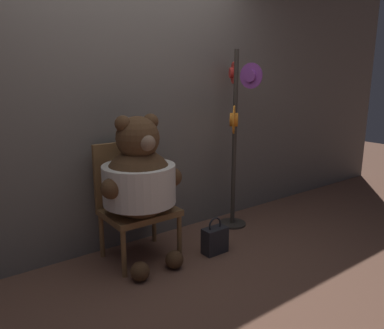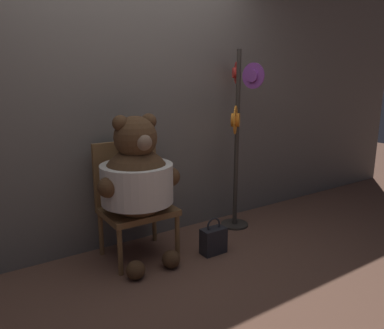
{
  "view_description": "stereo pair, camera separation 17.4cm",
  "coord_description": "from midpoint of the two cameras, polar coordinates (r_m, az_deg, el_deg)",
  "views": [
    {
      "loc": [
        -1.48,
        -2.38,
        1.52
      ],
      "look_at": [
        0.47,
        0.23,
        0.74
      ],
      "focal_mm": 35.0,
      "sensor_mm": 36.0,
      "label": 1
    },
    {
      "loc": [
        -1.34,
        -2.48,
        1.52
      ],
      "look_at": [
        0.47,
        0.23,
        0.74
      ],
      "focal_mm": 35.0,
      "sensor_mm": 36.0,
      "label": 2
    }
  ],
  "objects": [
    {
      "name": "chair",
      "position": [
        3.22,
        -10.37,
        -5.01
      ],
      "size": [
        0.58,
        0.47,
        0.98
      ],
      "color": "brown",
      "rests_on": "ground_plane"
    },
    {
      "name": "handbag_on_ground",
      "position": [
        3.33,
        1.97,
        -11.37
      ],
      "size": [
        0.22,
        0.12,
        0.33
      ],
      "color": "#232328",
      "rests_on": "ground_plane"
    },
    {
      "name": "hat_display_rack",
      "position": [
        3.68,
        5.39,
        4.74
      ],
      "size": [
        0.37,
        0.48,
        1.76
      ],
      "color": "#332D28",
      "rests_on": "ground_plane"
    },
    {
      "name": "teddy_bear",
      "position": [
        3.01,
        -9.65,
        -2.27
      ],
      "size": [
        0.7,
        0.62,
        1.23
      ],
      "color": "#4C331E",
      "rests_on": "ground_plane"
    },
    {
      "name": "ground_plane",
      "position": [
        3.2,
        -6.01,
        -15.01
      ],
      "size": [
        14.0,
        14.0,
        0.0
      ],
      "primitive_type": "plane",
      "color": "brown"
    },
    {
      "name": "wall_back",
      "position": [
        3.35,
        -12.01,
        10.89
      ],
      "size": [
        8.0,
        0.1,
        2.77
      ],
      "color": "#66605B",
      "rests_on": "ground_plane"
    }
  ]
}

